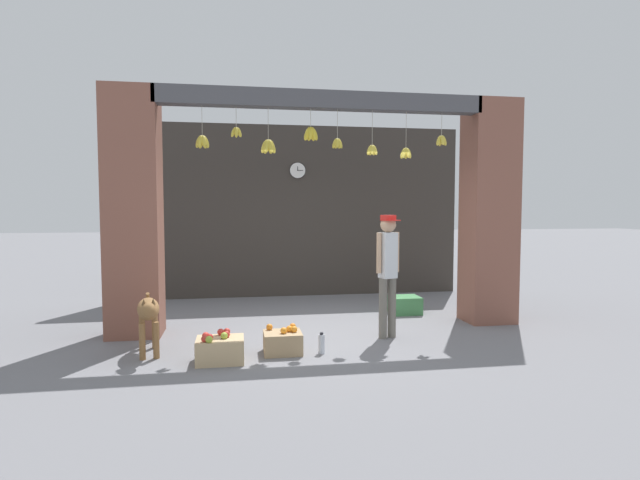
# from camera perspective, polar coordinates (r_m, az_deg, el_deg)

# --- Properties ---
(ground_plane) EXTENTS (60.00, 60.00, 0.00)m
(ground_plane) POSITION_cam_1_polar(r_m,az_deg,el_deg) (7.01, 0.60, -10.55)
(ground_plane) COLOR slate
(shop_back_wall) EXTENTS (6.41, 0.12, 3.31)m
(shop_back_wall) POSITION_cam_1_polar(r_m,az_deg,el_deg) (9.76, -2.45, 3.29)
(shop_back_wall) COLOR #38332D
(shop_back_wall) RESTS_ON ground_plane
(shop_pillar_left) EXTENTS (0.70, 0.60, 3.31)m
(shop_pillar_left) POSITION_cam_1_polar(r_m,az_deg,el_deg) (7.12, -20.55, 2.90)
(shop_pillar_left) COLOR brown
(shop_pillar_left) RESTS_ON ground_plane
(shop_pillar_right) EXTENTS (0.70, 0.60, 3.31)m
(shop_pillar_right) POSITION_cam_1_polar(r_m,az_deg,el_deg) (7.92, 18.75, 3.00)
(shop_pillar_right) COLOR brown
(shop_pillar_right) RESTS_ON ground_plane
(storefront_awning) EXTENTS (4.51, 0.28, 0.90)m
(storefront_awning) POSITION_cam_1_polar(r_m,az_deg,el_deg) (7.04, 0.27, 15.22)
(storefront_awning) COLOR #4C4C51
(dog) EXTENTS (0.36, 0.90, 0.72)m
(dog) POSITION_cam_1_polar(r_m,az_deg,el_deg) (6.24, -19.02, -7.89)
(dog) COLOR olive
(dog) RESTS_ON ground_plane
(shopkeeper) EXTENTS (0.33, 0.29, 1.63)m
(shopkeeper) POSITION_cam_1_polar(r_m,az_deg,el_deg) (6.63, 7.76, -2.98)
(shopkeeper) COLOR #6B665B
(shopkeeper) RESTS_ON ground_plane
(fruit_crate_oranges) EXTENTS (0.45, 0.39, 0.32)m
(fruit_crate_oranges) POSITION_cam_1_polar(r_m,az_deg,el_deg) (6.06, -4.27, -11.53)
(fruit_crate_oranges) COLOR tan
(fruit_crate_oranges) RESTS_ON ground_plane
(fruit_crate_apples) EXTENTS (0.53, 0.40, 0.34)m
(fruit_crate_apples) POSITION_cam_1_polar(r_m,az_deg,el_deg) (5.82, -11.37, -12.13)
(fruit_crate_apples) COLOR tan
(fruit_crate_apples) RESTS_ON ground_plane
(produce_box_green) EXTENTS (0.47, 0.43, 0.28)m
(produce_box_green) POSITION_cam_1_polar(r_m,az_deg,el_deg) (8.32, 9.69, -7.32)
(produce_box_green) COLOR #42844C
(produce_box_green) RESTS_ON ground_plane
(water_bottle) EXTENTS (0.08, 0.08, 0.25)m
(water_bottle) POSITION_cam_1_polar(r_m,az_deg,el_deg) (6.03, 0.18, -11.76)
(water_bottle) COLOR silver
(water_bottle) RESTS_ON ground_plane
(wall_clock) EXTENTS (0.31, 0.03, 0.31)m
(wall_clock) POSITION_cam_1_polar(r_m,az_deg,el_deg) (9.71, -2.58, 7.95)
(wall_clock) COLOR black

